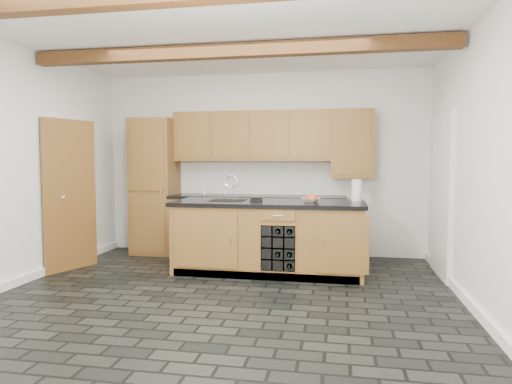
% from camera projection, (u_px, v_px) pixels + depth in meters
% --- Properties ---
extents(ground, '(5.00, 5.00, 0.00)m').
position_uv_depth(ground, '(221.00, 300.00, 4.77)').
color(ground, black).
rests_on(ground, ground).
extents(room_shell, '(5.01, 5.00, 5.00)m').
position_uv_depth(room_shell, '(225.00, 155.00, 5.20)').
color(room_shell, white).
rests_on(room_shell, ground).
extents(back_cabinetry, '(3.65, 0.62, 2.20)m').
position_uv_depth(back_cabinetry, '(235.00, 192.00, 6.96)').
color(back_cabinetry, olive).
rests_on(back_cabinetry, ground).
extents(island, '(2.48, 0.96, 0.93)m').
position_uv_depth(island, '(269.00, 237.00, 5.94)').
color(island, olive).
rests_on(island, ground).
extents(faucet, '(0.45, 0.40, 0.34)m').
position_uv_depth(faucet, '(229.00, 198.00, 6.05)').
color(faucet, black).
rests_on(faucet, island).
extents(kitchen_scale, '(0.16, 0.11, 0.05)m').
position_uv_depth(kitchen_scale, '(256.00, 199.00, 5.92)').
color(kitchen_scale, black).
rests_on(kitchen_scale, island).
extents(fruit_bowl, '(0.29, 0.29, 0.06)m').
position_uv_depth(fruit_bowl, '(311.00, 200.00, 5.77)').
color(fruit_bowl, beige).
rests_on(fruit_bowl, island).
extents(fruit_cluster, '(0.16, 0.17, 0.07)m').
position_uv_depth(fruit_cluster, '(311.00, 198.00, 5.77)').
color(fruit_cluster, '#B02A17').
rests_on(fruit_cluster, fruit_bowl).
extents(paper_towel, '(0.13, 0.13, 0.28)m').
position_uv_depth(paper_towel, '(357.00, 190.00, 5.95)').
color(paper_towel, white).
rests_on(paper_towel, island).
extents(mug, '(0.12, 0.12, 0.09)m').
position_uv_depth(mug, '(204.00, 192.00, 7.01)').
color(mug, white).
rests_on(mug, back_cabinetry).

